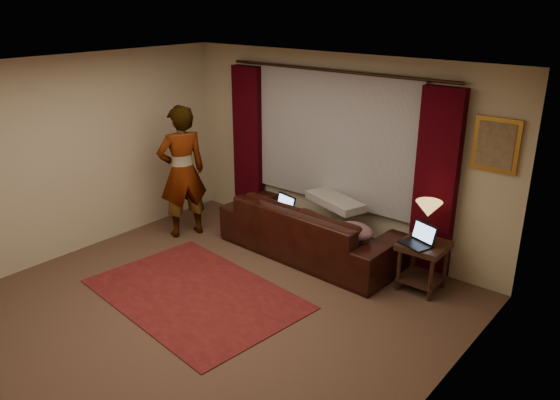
% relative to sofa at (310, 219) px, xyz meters
% --- Properties ---
extents(floor, '(5.00, 5.00, 0.01)m').
position_rel_sofa_xyz_m(floor, '(-0.03, -1.92, -0.51)').
color(floor, brown).
rests_on(floor, ground).
extents(ceiling, '(5.00, 5.00, 0.02)m').
position_rel_sofa_xyz_m(ceiling, '(-0.03, -1.92, 2.10)').
color(ceiling, silver).
rests_on(ceiling, ground).
extents(wall_back, '(5.00, 0.02, 2.60)m').
position_rel_sofa_xyz_m(wall_back, '(-0.03, 0.58, 0.80)').
color(wall_back, '#C3B698').
rests_on(wall_back, ground).
extents(wall_left, '(0.02, 5.00, 2.60)m').
position_rel_sofa_xyz_m(wall_left, '(-2.53, -1.92, 0.80)').
color(wall_left, '#C3B698').
rests_on(wall_left, ground).
extents(wall_right, '(0.02, 5.00, 2.60)m').
position_rel_sofa_xyz_m(wall_right, '(2.47, -1.92, 0.80)').
color(wall_right, '#C3B698').
rests_on(wall_right, ground).
extents(sheer_curtain, '(2.50, 0.05, 1.80)m').
position_rel_sofa_xyz_m(sheer_curtain, '(-0.03, 0.52, 1.00)').
color(sheer_curtain, '#95949B').
rests_on(sheer_curtain, wall_back).
extents(drape_left, '(0.50, 0.14, 2.30)m').
position_rel_sofa_xyz_m(drape_left, '(-1.53, 0.47, 0.68)').
color(drape_left, '#310108').
rests_on(drape_left, floor).
extents(drape_right, '(0.50, 0.14, 2.30)m').
position_rel_sofa_xyz_m(drape_right, '(1.47, 0.47, 0.68)').
color(drape_right, '#310108').
rests_on(drape_right, floor).
extents(curtain_rod, '(0.04, 0.04, 3.40)m').
position_rel_sofa_xyz_m(curtain_rod, '(-0.03, 0.47, 1.88)').
color(curtain_rod, black).
rests_on(curtain_rod, wall_back).
extents(picture_frame, '(0.50, 0.04, 0.60)m').
position_rel_sofa_xyz_m(picture_frame, '(2.07, 0.55, 1.25)').
color(picture_frame, '#BE8730').
rests_on(picture_frame, wall_back).
extents(sofa, '(2.54, 1.18, 1.01)m').
position_rel_sofa_xyz_m(sofa, '(0.00, 0.00, 0.00)').
color(sofa, black).
rests_on(sofa, floor).
extents(throw_blanket, '(0.93, 0.60, 0.10)m').
position_rel_sofa_xyz_m(throw_blanket, '(0.22, 0.24, 0.51)').
color(throw_blanket, '#989590').
rests_on(throw_blanket, sofa).
extents(clothing_pile, '(0.54, 0.47, 0.20)m').
position_rel_sofa_xyz_m(clothing_pile, '(0.78, -0.16, 0.10)').
color(clothing_pile, '#704852').
rests_on(clothing_pile, sofa).
extents(laptop_sofa, '(0.41, 0.44, 0.25)m').
position_rel_sofa_xyz_m(laptop_sofa, '(-0.43, -0.14, 0.13)').
color(laptop_sofa, black).
rests_on(laptop_sofa, sofa).
extents(area_rug, '(2.62, 1.90, 0.01)m').
position_rel_sofa_xyz_m(area_rug, '(-0.39, -1.71, -0.50)').
color(area_rug, maroon).
rests_on(area_rug, floor).
extents(end_table, '(0.53, 0.53, 0.60)m').
position_rel_sofa_xyz_m(end_table, '(1.57, 0.09, -0.21)').
color(end_table, black).
rests_on(end_table, floor).
extents(tiffany_lamp, '(0.33, 0.33, 0.48)m').
position_rel_sofa_xyz_m(tiffany_lamp, '(1.55, 0.16, 0.33)').
color(tiffany_lamp, olive).
rests_on(tiffany_lamp, end_table).
extents(laptop_table, '(0.44, 0.46, 0.25)m').
position_rel_sofa_xyz_m(laptop_table, '(1.52, -0.03, 0.22)').
color(laptop_table, black).
rests_on(laptop_table, end_table).
extents(person, '(0.72, 0.72, 1.89)m').
position_rel_sofa_xyz_m(person, '(-1.80, -0.61, 0.44)').
color(person, '#989590').
rests_on(person, floor).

